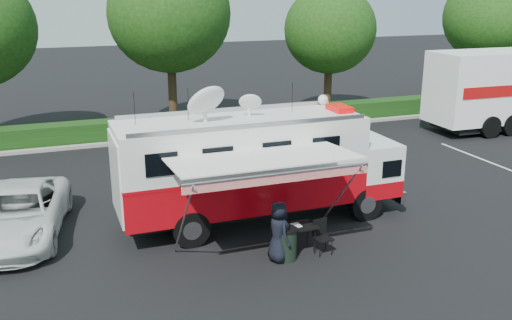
{
  "coord_description": "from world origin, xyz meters",
  "views": [
    {
      "loc": [
        -6.08,
        -15.97,
        7.25
      ],
      "look_at": [
        0.0,
        0.5,
        1.9
      ],
      "focal_mm": 40.0,
      "sensor_mm": 36.0,
      "label": 1
    }
  ],
  "objects_px": {
    "command_truck": "(259,165)",
    "folding_table": "(298,227)",
    "white_suv": "(21,236)",
    "trash_bin": "(287,244)"
  },
  "relations": [
    {
      "from": "white_suv",
      "to": "trash_bin",
      "type": "relative_size",
      "value": 5.95
    },
    {
      "from": "command_truck",
      "to": "trash_bin",
      "type": "xyz_separation_m",
      "value": [
        -0.24,
        -2.8,
        -1.41
      ]
    },
    {
      "from": "trash_bin",
      "to": "white_suv",
      "type": "bearing_deg",
      "value": 149.17
    },
    {
      "from": "command_truck",
      "to": "folding_table",
      "type": "xyz_separation_m",
      "value": [
        0.23,
        -2.54,
        -1.09
      ]
    },
    {
      "from": "white_suv",
      "to": "folding_table",
      "type": "height_order",
      "value": "folding_table"
    },
    {
      "from": "folding_table",
      "to": "trash_bin",
      "type": "xyz_separation_m",
      "value": [
        -0.47,
        -0.26,
        -0.32
      ]
    },
    {
      "from": "command_truck",
      "to": "white_suv",
      "type": "relative_size",
      "value": 1.68
    },
    {
      "from": "command_truck",
      "to": "trash_bin",
      "type": "distance_m",
      "value": 3.15
    },
    {
      "from": "white_suv",
      "to": "trash_bin",
      "type": "distance_m",
      "value": 8.11
    },
    {
      "from": "command_truck",
      "to": "white_suv",
      "type": "xyz_separation_m",
      "value": [
        -7.19,
        1.35,
        -1.87
      ]
    }
  ]
}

